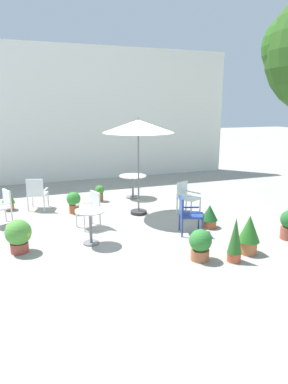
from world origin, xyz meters
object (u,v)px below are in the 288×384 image
at_px(potted_plant_3, 19,235).
at_px(potted_plant_7, 100,192).
at_px(patio_umbrella_0, 138,128).
at_px(potted_plant_2, 249,233).
at_px(patio_chair_4, 37,192).
at_px(potted_plant_8, 209,216).
at_px(cafe_table_1, 133,182).
at_px(patio_chair_2, 91,207).
at_px(patio_chair_3, 2,205).
at_px(potted_plant_6, 74,201).
at_px(potted_plant_4, 8,198).
at_px(patio_chair_0, 186,196).
at_px(patio_chair_1, 187,213).
at_px(cafe_table_0, 90,221).
at_px(potted_plant_0, 200,244).
at_px(potted_plant_1, 235,240).

xyz_separation_m(potted_plant_3, potted_plant_7, (2.34, 3.14, -0.10)).
bearing_deg(patio_umbrella_0, potted_plant_2, -69.26).
relative_size(patio_chair_4, potted_plant_8, 1.62).
xyz_separation_m(cafe_table_1, patio_chair_4, (-2.90, -0.31, 0.01)).
bearing_deg(potted_plant_2, patio_umbrella_0, 110.74).
bearing_deg(patio_chair_2, cafe_table_1, 51.24).
bearing_deg(potted_plant_3, patio_chair_3, 100.36).
relative_size(cafe_table_1, potted_plant_3, 1.25).
bearing_deg(potted_plant_3, potted_plant_7, 53.31).
xyz_separation_m(potted_plant_3, potted_plant_6, (1.42, 2.21, -0.04)).
xyz_separation_m(potted_plant_4, potted_plant_7, (2.59, 0.03, -0.08)).
height_order(patio_chair_0, potted_plant_4, patio_chair_0).
bearing_deg(patio_umbrella_0, potted_plant_6, 158.01).
bearing_deg(potted_plant_8, patio_chair_2, 159.42).
distance_m(potted_plant_7, potted_plant_8, 3.71).
relative_size(potted_plant_3, potted_plant_8, 1.21).
distance_m(patio_chair_0, potted_plant_2, 2.67).
height_order(potted_plant_3, potted_plant_8, potted_plant_3).
bearing_deg(patio_chair_0, potted_plant_7, 132.28).
bearing_deg(patio_chair_1, potted_plant_6, 131.86).
bearing_deg(cafe_table_0, potted_plant_0, -39.71).
xyz_separation_m(potted_plant_6, potted_plant_7, (0.92, 0.93, -0.06)).
bearing_deg(potted_plant_2, potted_plant_1, -155.11).
relative_size(cafe_table_1, potted_plant_0, 1.39).
xyz_separation_m(patio_chair_3, potted_plant_2, (4.57, -3.45, -0.09)).
height_order(patio_chair_2, potted_plant_2, patio_chair_2).
distance_m(cafe_table_0, cafe_table_1, 3.80).
bearing_deg(potted_plant_7, potted_plant_6, -134.72).
xyz_separation_m(patio_chair_0, patio_chair_3, (-4.55, 0.79, -0.01)).
bearing_deg(potted_plant_7, potted_plant_2, -68.22).
distance_m(patio_umbrella_0, potted_plant_2, 3.84).
bearing_deg(cafe_table_0, potted_plant_4, 117.78).
relative_size(patio_chair_4, potted_plant_6, 1.53).
relative_size(cafe_table_0, potted_plant_0, 1.22).
height_order(potted_plant_2, potted_plant_7, potted_plant_2).
height_order(patio_umbrella_0, potted_plant_3, patio_umbrella_0).
distance_m(patio_umbrella_0, potted_plant_4, 4.11).
bearing_deg(patio_chair_0, potted_plant_3, -165.64).
relative_size(patio_chair_3, potted_plant_7, 1.75).
bearing_deg(potted_plant_2, potted_plant_8, 88.44).
xyz_separation_m(patio_chair_4, potted_plant_8, (3.76, -2.89, -0.22)).
bearing_deg(potted_plant_7, patio_umbrella_0, -66.19).
xyz_separation_m(patio_chair_2, potted_plant_1, (2.13, -2.77, -0.06)).
height_order(cafe_table_1, patio_chair_1, patio_chair_1).
height_order(patio_chair_0, patio_chair_4, patio_chair_4).
bearing_deg(potted_plant_8, patio_chair_1, -164.87).
height_order(patio_chair_2, potted_plant_7, patio_chair_2).
relative_size(patio_chair_1, potted_plant_2, 1.10).
bearing_deg(potted_plant_7, patio_chair_3, -154.54).
bearing_deg(potted_plant_4, potted_plant_3, -85.46).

